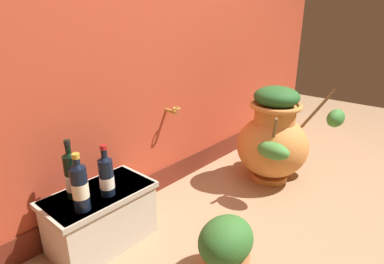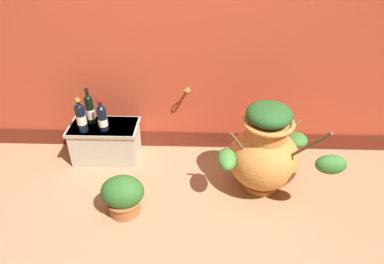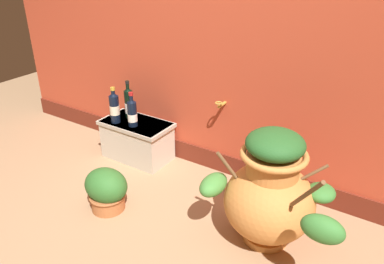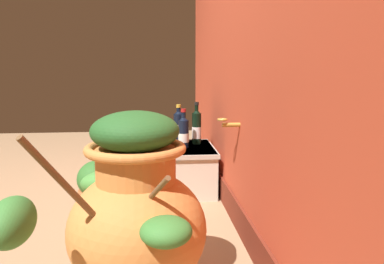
{
  "view_description": "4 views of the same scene",
  "coord_description": "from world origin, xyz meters",
  "views": [
    {
      "loc": [
        -1.51,
        -0.5,
        1.26
      ],
      "look_at": [
        -0.05,
        0.78,
        0.53
      ],
      "focal_mm": 30.27,
      "sensor_mm": 36.0,
      "label": 1
    },
    {
      "loc": [
        0.15,
        -1.58,
        1.91
      ],
      "look_at": [
        0.08,
        0.74,
        0.39
      ],
      "focal_mm": 32.37,
      "sensor_mm": 36.0,
      "label": 2
    },
    {
      "loc": [
        1.24,
        -1.23,
        1.66
      ],
      "look_at": [
        -0.05,
        0.78,
        0.47
      ],
      "focal_mm": 35.3,
      "sensor_mm": 36.0,
      "label": 3
    },
    {
      "loc": [
        2.03,
        0.63,
        0.9
      ],
      "look_at": [
        0.01,
        0.84,
        0.56
      ],
      "focal_mm": 34.96,
      "sensor_mm": 36.0,
      "label": 4
    }
  ],
  "objects": [
    {
      "name": "stone_ledge",
      "position": [
        -0.69,
        0.9,
        0.18
      ],
      "size": [
        0.59,
        0.33,
        0.33
      ],
      "color": "beige",
      "rests_on": "ground_plane"
    },
    {
      "name": "wine_bottle_left",
      "position": [
        -0.67,
        0.84,
        0.45
      ],
      "size": [
        0.08,
        0.08,
        0.29
      ],
      "color": "black",
      "rests_on": "stone_ledge"
    },
    {
      "name": "wine_bottle_middle",
      "position": [
        -0.8,
        0.95,
        0.47
      ],
      "size": [
        0.07,
        0.07,
        0.32
      ],
      "color": "black",
      "rests_on": "stone_ledge"
    },
    {
      "name": "ground_plane",
      "position": [
        0.0,
        0.0,
        0.0
      ],
      "size": [
        7.0,
        7.0,
        0.0
      ],
      "primitive_type": "plane",
      "color": "#9E7A56"
    },
    {
      "name": "wine_bottle_right",
      "position": [
        -0.83,
        0.82,
        0.47
      ],
      "size": [
        0.08,
        0.08,
        0.3
      ],
      "color": "black",
      "rests_on": "stone_ledge"
    },
    {
      "name": "terracotta_urn",
      "position": [
        0.64,
        0.55,
        0.35
      ],
      "size": [
        0.85,
        0.65,
        0.75
      ],
      "color": "#CC7F3D",
      "rests_on": "ground_plane"
    },
    {
      "name": "back_wall",
      "position": [
        0.0,
        1.2,
        1.29
      ],
      "size": [
        4.4,
        0.33,
        2.6
      ],
      "color": "#B74228",
      "rests_on": "ground_plane"
    },
    {
      "name": "potted_shrub",
      "position": [
        -0.41,
        0.25,
        0.16
      ],
      "size": [
        0.31,
        0.26,
        0.31
      ],
      "color": "#B26638",
      "rests_on": "ground_plane"
    }
  ]
}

